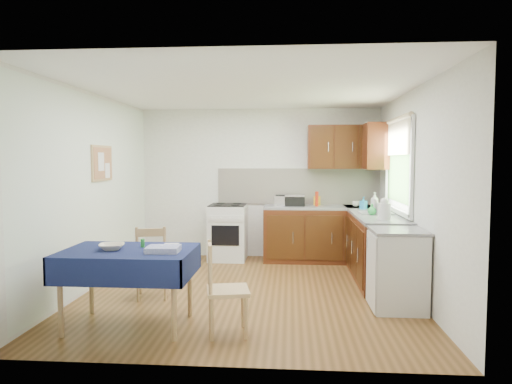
# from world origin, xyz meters

# --- Properties ---
(floor) EXTENTS (4.20, 4.20, 0.00)m
(floor) POSITION_xyz_m (0.00, 0.00, 0.00)
(floor) COLOR #553716
(floor) RESTS_ON ground
(ceiling) EXTENTS (4.00, 4.20, 0.02)m
(ceiling) POSITION_xyz_m (0.00, 0.00, 2.50)
(ceiling) COLOR white
(ceiling) RESTS_ON wall_back
(wall_back) EXTENTS (4.00, 0.02, 2.50)m
(wall_back) POSITION_xyz_m (0.00, 2.10, 1.25)
(wall_back) COLOR silver
(wall_back) RESTS_ON ground
(wall_front) EXTENTS (4.00, 0.02, 2.50)m
(wall_front) POSITION_xyz_m (0.00, -2.10, 1.25)
(wall_front) COLOR silver
(wall_front) RESTS_ON ground
(wall_left) EXTENTS (0.02, 4.20, 2.50)m
(wall_left) POSITION_xyz_m (-2.00, 0.00, 1.25)
(wall_left) COLOR white
(wall_left) RESTS_ON ground
(wall_right) EXTENTS (0.02, 4.20, 2.50)m
(wall_right) POSITION_xyz_m (2.00, 0.00, 1.25)
(wall_right) COLOR silver
(wall_right) RESTS_ON ground
(base_cabinets) EXTENTS (1.90, 2.30, 0.86)m
(base_cabinets) POSITION_xyz_m (1.36, 1.26, 0.43)
(base_cabinets) COLOR #331D09
(base_cabinets) RESTS_ON ground
(worktop_back) EXTENTS (1.90, 0.60, 0.04)m
(worktop_back) POSITION_xyz_m (1.05, 1.80, 0.88)
(worktop_back) COLOR slate
(worktop_back) RESTS_ON base_cabinets
(worktop_right) EXTENTS (0.60, 1.70, 0.04)m
(worktop_right) POSITION_xyz_m (1.70, 0.65, 0.88)
(worktop_right) COLOR slate
(worktop_right) RESTS_ON base_cabinets
(worktop_corner) EXTENTS (0.60, 0.60, 0.04)m
(worktop_corner) POSITION_xyz_m (1.70, 1.80, 0.88)
(worktop_corner) COLOR slate
(worktop_corner) RESTS_ON base_cabinets
(splashback) EXTENTS (2.70, 0.02, 0.60)m
(splashback) POSITION_xyz_m (0.65, 2.08, 1.20)
(splashback) COLOR white
(splashback) RESTS_ON wall_back
(upper_cabinets) EXTENTS (1.20, 0.85, 0.70)m
(upper_cabinets) POSITION_xyz_m (1.52, 1.80, 1.85)
(upper_cabinets) COLOR #331D09
(upper_cabinets) RESTS_ON wall_back
(stove) EXTENTS (0.60, 0.61, 0.92)m
(stove) POSITION_xyz_m (-0.50, 1.80, 0.46)
(stove) COLOR silver
(stove) RESTS_ON ground
(window) EXTENTS (0.04, 1.48, 1.26)m
(window) POSITION_xyz_m (1.97, 0.70, 1.65)
(window) COLOR #305623
(window) RESTS_ON wall_right
(fridge) EXTENTS (0.58, 0.60, 0.89)m
(fridge) POSITION_xyz_m (1.70, -0.55, 0.44)
(fridge) COLOR silver
(fridge) RESTS_ON ground
(corkboard) EXTENTS (0.04, 0.62, 0.47)m
(corkboard) POSITION_xyz_m (-1.97, 0.30, 1.60)
(corkboard) COLOR tan
(corkboard) RESTS_ON wall_left
(dining_table) EXTENTS (1.27, 0.86, 0.77)m
(dining_table) POSITION_xyz_m (-1.06, -1.28, 0.66)
(dining_table) COLOR #0D0D36
(dining_table) RESTS_ON ground
(chair_far) EXTENTS (0.46, 0.46, 0.87)m
(chair_far) POSITION_xyz_m (-1.11, -0.36, 0.46)
(chair_far) COLOR tan
(chair_far) RESTS_ON ground
(chair_near) EXTENTS (0.46, 0.46, 0.87)m
(chair_near) POSITION_xyz_m (-0.11, -1.41, 0.46)
(chair_near) COLOR tan
(chair_near) RESTS_ON ground
(toaster) EXTENTS (0.23, 0.14, 0.18)m
(toaster) POSITION_xyz_m (0.38, 1.79, 0.98)
(toaster) COLOR silver
(toaster) RESTS_ON worktop_back
(sandwich_press) EXTENTS (0.32, 0.28, 0.19)m
(sandwich_press) POSITION_xyz_m (0.59, 1.81, 0.99)
(sandwich_press) COLOR black
(sandwich_press) RESTS_ON worktop_back
(sauce_bottle) EXTENTS (0.05, 0.05, 0.24)m
(sauce_bottle) POSITION_xyz_m (0.95, 1.75, 1.02)
(sauce_bottle) COLOR red
(sauce_bottle) RESTS_ON worktop_back
(yellow_packet) EXTENTS (0.12, 0.08, 0.15)m
(yellow_packet) POSITION_xyz_m (0.96, 1.94, 0.97)
(yellow_packet) COLOR gold
(yellow_packet) RESTS_ON worktop_back
(dish_rack) EXTENTS (0.44, 0.34, 0.21)m
(dish_rack) POSITION_xyz_m (1.71, 0.80, 0.92)
(dish_rack) COLOR gray
(dish_rack) RESTS_ON worktop_right
(kettle) EXTENTS (0.16, 0.16, 0.27)m
(kettle) POSITION_xyz_m (1.69, 0.18, 1.02)
(kettle) COLOR silver
(kettle) RESTS_ON worktop_right
(cup) EXTENTS (0.13, 0.13, 0.09)m
(cup) POSITION_xyz_m (1.56, 1.71, 0.94)
(cup) COLOR silver
(cup) RESTS_ON worktop_back
(soap_bottle_a) EXTENTS (0.13, 0.14, 0.29)m
(soap_bottle_a) POSITION_xyz_m (1.69, 0.84, 1.05)
(soap_bottle_a) COLOR silver
(soap_bottle_a) RESTS_ON worktop_right
(soap_bottle_b) EXTENTS (0.12, 0.12, 0.19)m
(soap_bottle_b) POSITION_xyz_m (1.62, 1.37, 0.99)
(soap_bottle_b) COLOR #227EC7
(soap_bottle_b) RESTS_ON worktop_right
(soap_bottle_c) EXTENTS (0.16, 0.16, 0.15)m
(soap_bottle_c) POSITION_xyz_m (1.63, 0.65, 0.98)
(soap_bottle_c) COLOR green
(soap_bottle_c) RESTS_ON worktop_right
(plate_bowl) EXTENTS (0.30, 0.30, 0.06)m
(plate_bowl) POSITION_xyz_m (-1.22, -1.30, 0.80)
(plate_bowl) COLOR beige
(plate_bowl) RESTS_ON dining_table
(book) EXTENTS (0.16, 0.21, 0.02)m
(book) POSITION_xyz_m (-0.77, -1.09, 0.77)
(book) COLOR white
(book) RESTS_ON dining_table
(spice_jar) EXTENTS (0.04, 0.04, 0.08)m
(spice_jar) POSITION_xyz_m (-0.96, -1.15, 0.81)
(spice_jar) COLOR #248430
(spice_jar) RESTS_ON dining_table
(tea_towel) EXTENTS (0.32, 0.25, 0.05)m
(tea_towel) POSITION_xyz_m (-0.69, -1.37, 0.79)
(tea_towel) COLOR navy
(tea_towel) RESTS_ON dining_table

